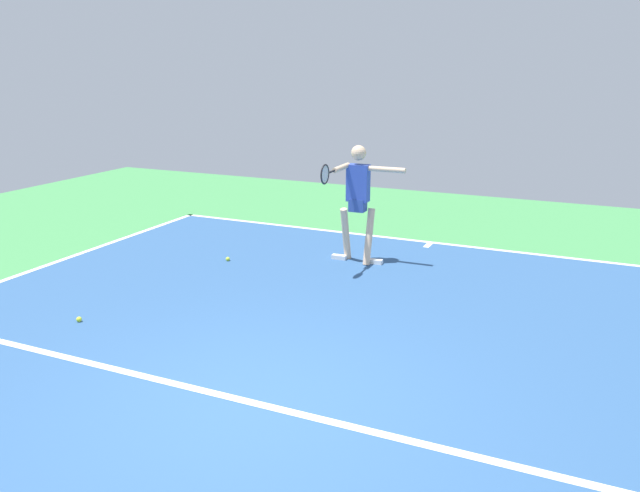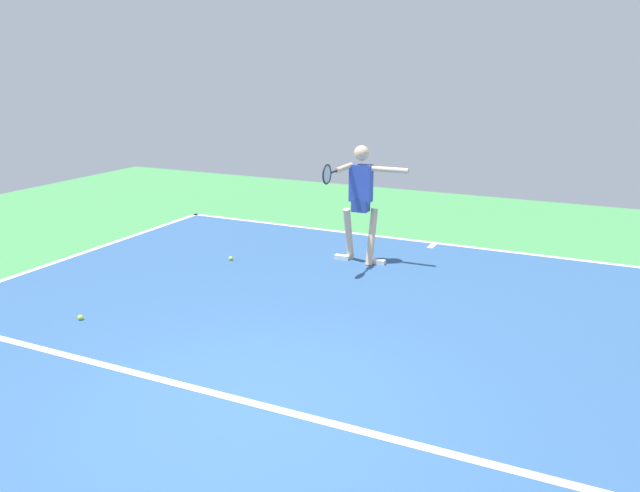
# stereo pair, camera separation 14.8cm
# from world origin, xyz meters

# --- Properties ---
(ground_plane) EXTENTS (21.48, 21.48, 0.00)m
(ground_plane) POSITION_xyz_m (0.00, 0.00, 0.00)
(ground_plane) COLOR #428E4C
(court_surface) EXTENTS (10.39, 12.47, 0.00)m
(court_surface) POSITION_xyz_m (0.00, 0.00, 0.00)
(court_surface) COLOR #2D5484
(court_surface) RESTS_ON ground_plane
(court_line_baseline_near) EXTENTS (10.39, 0.10, 0.01)m
(court_line_baseline_near) POSITION_xyz_m (0.00, -6.19, 0.00)
(court_line_baseline_near) COLOR white
(court_line_baseline_near) RESTS_ON ground_plane
(court_line_service) EXTENTS (7.80, 0.10, 0.01)m
(court_line_service) POSITION_xyz_m (0.00, -0.05, 0.00)
(court_line_service) COLOR white
(court_line_service) RESTS_ON ground_plane
(court_line_centre_mark) EXTENTS (0.10, 0.30, 0.01)m
(court_line_centre_mark) POSITION_xyz_m (0.00, -5.99, 0.00)
(court_line_centre_mark) COLOR white
(court_line_centre_mark) RESTS_ON ground_plane
(tennis_player) EXTENTS (1.17, 1.25, 1.87)m
(tennis_player) POSITION_xyz_m (0.78, -4.56, 1.09)
(tennis_player) COLOR beige
(tennis_player) RESTS_ON ground_plane
(tennis_ball_by_baseline) EXTENTS (0.07, 0.07, 0.07)m
(tennis_ball_by_baseline) POSITION_xyz_m (2.68, -3.76, 0.03)
(tennis_ball_by_baseline) COLOR #C6E53D
(tennis_ball_by_baseline) RESTS_ON ground_plane
(tennis_ball_near_service_line) EXTENTS (0.07, 0.07, 0.07)m
(tennis_ball_near_service_line) POSITION_xyz_m (2.99, -0.86, 0.03)
(tennis_ball_near_service_line) COLOR #CCE033
(tennis_ball_near_service_line) RESTS_ON ground_plane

